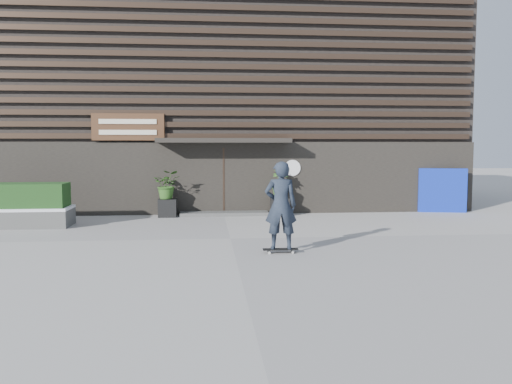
{
  "coord_description": "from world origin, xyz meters",
  "views": [
    {
      "loc": [
        -0.61,
        -13.44,
        2.37
      ],
      "look_at": [
        0.76,
        1.07,
        1.1
      ],
      "focal_mm": 37.25,
      "sensor_mm": 36.0,
      "label": 1
    }
  ],
  "objects": [
    {
      "name": "raised_bed",
      "position": [
        -6.36,
        2.59,
        0.25
      ],
      "size": [
        3.5,
        1.2,
        0.5
      ],
      "primitive_type": "cube",
      "color": "#464644",
      "rests_on": "ground"
    },
    {
      "name": "snow_layer",
      "position": [
        -6.36,
        2.59,
        0.54
      ],
      "size": [
        3.5,
        1.2,
        0.08
      ],
      "primitive_type": "cube",
      "color": "white",
      "rests_on": "raised_bed"
    },
    {
      "name": "bamboo_right",
      "position": [
        1.9,
        4.4,
        1.08
      ],
      "size": [
        0.54,
        0.54,
        0.96
      ],
      "primitive_type": "imported",
      "color": "#2D591E",
      "rests_on": "planter_pot_right"
    },
    {
      "name": "ground",
      "position": [
        0.0,
        0.0,
        0.0
      ],
      "size": [
        80.0,
        80.0,
        0.0
      ],
      "primitive_type": "plane",
      "color": "#A19D99",
      "rests_on": "ground"
    },
    {
      "name": "planter_pot_left",
      "position": [
        -1.9,
        4.4,
        0.3
      ],
      "size": [
        0.6,
        0.6,
        0.6
      ],
      "primitive_type": "cube",
      "color": "black",
      "rests_on": "ground"
    },
    {
      "name": "hedge",
      "position": [
        -6.36,
        2.59,
        0.93
      ],
      "size": [
        3.3,
        1.0,
        0.7
      ],
      "primitive_type": "cube",
      "color": "#173814",
      "rests_on": "snow_layer"
    },
    {
      "name": "bamboo_left",
      "position": [
        -1.9,
        4.4,
        1.08
      ],
      "size": [
        0.86,
        0.75,
        0.96
      ],
      "primitive_type": "imported",
      "color": "#2D591E",
      "rests_on": "planter_pot_left"
    },
    {
      "name": "planter_pot_right",
      "position": [
        1.9,
        4.4,
        0.3
      ],
      "size": [
        0.6,
        0.6,
        0.6
      ],
      "primitive_type": "cube",
      "color": "black",
      "rests_on": "ground"
    },
    {
      "name": "building",
      "position": [
        -0.0,
        9.96,
        3.99
      ],
      "size": [
        18.0,
        11.0,
        8.0
      ],
      "color": "black",
      "rests_on": "ground"
    },
    {
      "name": "skateboarder",
      "position": [
        1.02,
        -1.94,
        1.06
      ],
      "size": [
        0.78,
        0.5,
        2.03
      ],
      "color": "black",
      "rests_on": "ground"
    },
    {
      "name": "blue_tarp",
      "position": [
        7.79,
        4.7,
        0.78
      ],
      "size": [
        1.66,
        0.48,
        1.57
      ],
      "primitive_type": "cube",
      "rotation": [
        0.0,
        0.0,
        -0.22
      ],
      "color": "#0B209A",
      "rests_on": "ground"
    },
    {
      "name": "entrance_step",
      "position": [
        0.0,
        4.6,
        0.06
      ],
      "size": [
        3.0,
        0.8,
        0.12
      ],
      "primitive_type": "cube",
      "color": "#454543",
      "rests_on": "ground"
    }
  ]
}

